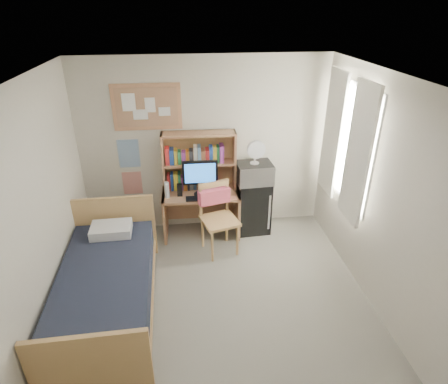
{
  "coord_description": "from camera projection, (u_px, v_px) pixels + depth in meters",
  "views": [
    {
      "loc": [
        -0.34,
        -3.1,
        3.21
      ],
      "look_at": [
        0.18,
        1.2,
        1.0
      ],
      "focal_mm": 30.0,
      "sensor_mm": 36.0,
      "label": 1
    }
  ],
  "objects": [
    {
      "name": "wall_back",
      "position": [
        205.0,
        147.0,
        5.5
      ],
      "size": [
        3.6,
        0.04,
        2.6
      ],
      "primitive_type": "cube",
      "color": "beige",
      "rests_on": "floor"
    },
    {
      "name": "wall_left",
      "position": [
        27.0,
        234.0,
        3.45
      ],
      "size": [
        0.04,
        4.2,
        2.6
      ],
      "primitive_type": "cube",
      "color": "beige",
      "rests_on": "floor"
    },
    {
      "name": "pillow",
      "position": [
        111.0,
        229.0,
        4.75
      ],
      "size": [
        0.51,
        0.36,
        0.12
      ],
      "primitive_type": "cube",
      "rotation": [
        0.0,
        0.0,
        0.02
      ],
      "color": "silver",
      "rests_on": "bed"
    },
    {
      "name": "water_bottle",
      "position": [
        167.0,
        190.0,
        5.31
      ],
      "size": [
        0.07,
        0.07,
        0.24
      ],
      "primitive_type": "cylinder",
      "rotation": [
        0.0,
        0.0,
        -0.02
      ],
      "color": "silver",
      "rests_on": "desk"
    },
    {
      "name": "speaker_left",
      "position": [
        180.0,
        190.0,
        5.38
      ],
      "size": [
        0.07,
        0.07,
        0.18
      ],
      "primitive_type": "cube",
      "rotation": [
        0.0,
        0.0,
        -0.02
      ],
      "color": "black",
      "rests_on": "desk"
    },
    {
      "name": "floor",
      "position": [
        221.0,
        320.0,
        4.24
      ],
      "size": [
        3.6,
        4.2,
        0.02
      ],
      "primitive_type": "cube",
      "color": "gray",
      "rests_on": "ground"
    },
    {
      "name": "mini_fridge",
      "position": [
        252.0,
        205.0,
        5.75
      ],
      "size": [
        0.51,
        0.51,
        0.82
      ],
      "primitive_type": "cube",
      "rotation": [
        0.0,
        0.0,
        0.05
      ],
      "color": "black",
      "rests_on": "floor"
    },
    {
      "name": "keyboard",
      "position": [
        201.0,
        198.0,
        5.31
      ],
      "size": [
        0.44,
        0.15,
        0.02
      ],
      "primitive_type": "cube",
      "rotation": [
        0.0,
        0.0,
        -0.02
      ],
      "color": "black",
      "rests_on": "desk"
    },
    {
      "name": "window_unit",
      "position": [
        346.0,
        143.0,
        4.76
      ],
      "size": [
        0.1,
        1.4,
        1.7
      ],
      "primitive_type": "cube",
      "color": "white",
      "rests_on": "wall_right"
    },
    {
      "name": "bed",
      "position": [
        107.0,
        291.0,
        4.25
      ],
      "size": [
        1.08,
        2.08,
        0.57
      ],
      "primitive_type": "cube",
      "rotation": [
        0.0,
        0.0,
        0.02
      ],
      "color": "black",
      "rests_on": "floor"
    },
    {
      "name": "hoodie",
      "position": [
        214.0,
        196.0,
        5.21
      ],
      "size": [
        0.46,
        0.25,
        0.21
      ],
      "primitive_type": "cube",
      "rotation": [
        0.0,
        0.0,
        0.28
      ],
      "color": "#E5576D",
      "rests_on": "desk_chair"
    },
    {
      "name": "ceiling",
      "position": [
        220.0,
        85.0,
        3.05
      ],
      "size": [
        3.6,
        4.2,
        0.02
      ],
      "primitive_type": "cube",
      "color": "silver",
      "rests_on": "wall_back"
    },
    {
      "name": "desk_chair",
      "position": [
        220.0,
        220.0,
        5.18
      ],
      "size": [
        0.63,
        0.63,
        1.02
      ],
      "primitive_type": "cube",
      "rotation": [
        0.0,
        0.0,
        0.28
      ],
      "color": "tan",
      "rests_on": "floor"
    },
    {
      "name": "curtain_right",
      "position": [
        332.0,
        134.0,
        5.11
      ],
      "size": [
        0.04,
        0.55,
        1.7
      ],
      "primitive_type": "cube",
      "color": "white",
      "rests_on": "wall_right"
    },
    {
      "name": "speaker_right",
      "position": [
        221.0,
        188.0,
        5.43
      ],
      "size": [
        0.07,
        0.07,
        0.17
      ],
      "primitive_type": "cube",
      "rotation": [
        0.0,
        0.0,
        -0.02
      ],
      "color": "black",
      "rests_on": "desk"
    },
    {
      "name": "microwave",
      "position": [
        254.0,
        173.0,
        5.48
      ],
      "size": [
        0.53,
        0.42,
        0.3
      ],
      "primitive_type": "cube",
      "rotation": [
        0.0,
        0.0,
        0.05
      ],
      "color": "silver",
      "rests_on": "mini_fridge"
    },
    {
      "name": "poster_wave",
      "position": [
        129.0,
        154.0,
        5.4
      ],
      "size": [
        0.3,
        0.01,
        0.42
      ],
      "primitive_type": "cube",
      "color": "#265B99",
      "rests_on": "wall_back"
    },
    {
      "name": "desk_fan",
      "position": [
        255.0,
        153.0,
        5.33
      ],
      "size": [
        0.27,
        0.27,
        0.32
      ],
      "primitive_type": "cylinder",
      "rotation": [
        0.0,
        0.0,
        0.05
      ],
      "color": "silver",
      "rests_on": "microwave"
    },
    {
      "name": "hutch",
      "position": [
        199.0,
        161.0,
        5.43
      ],
      "size": [
        1.07,
        0.29,
        0.87
      ],
      "primitive_type": "cube",
      "rotation": [
        0.0,
        0.0,
        -0.02
      ],
      "color": "tan",
      "rests_on": "desk"
    },
    {
      "name": "bulletin_board",
      "position": [
        147.0,
        107.0,
        5.12
      ],
      "size": [
        0.94,
        0.03,
        0.64
      ],
      "primitive_type": "cube",
      "color": "#A97C59",
      "rests_on": "wall_back"
    },
    {
      "name": "desk",
      "position": [
        201.0,
        213.0,
        5.66
      ],
      "size": [
        1.14,
        0.58,
        0.7
      ],
      "primitive_type": "cube",
      "rotation": [
        0.0,
        0.0,
        -0.02
      ],
      "color": "tan",
      "rests_on": "floor"
    },
    {
      "name": "poster_japan",
      "position": [
        132.0,
        183.0,
        5.61
      ],
      "size": [
        0.28,
        0.01,
        0.36
      ],
      "primitive_type": "cube",
      "color": "red",
      "rests_on": "wall_back"
    },
    {
      "name": "wall_right",
      "position": [
        395.0,
        210.0,
        3.84
      ],
      "size": [
        0.04,
        4.2,
        2.6
      ],
      "primitive_type": "cube",
      "color": "beige",
      "rests_on": "floor"
    },
    {
      "name": "monitor",
      "position": [
        200.0,
        178.0,
        5.32
      ],
      "size": [
        0.5,
        0.05,
        0.53
      ],
      "primitive_type": "cube",
      "rotation": [
        0.0,
        0.0,
        -0.02
      ],
      "color": "black",
      "rests_on": "desk"
    },
    {
      "name": "curtain_left",
      "position": [
        358.0,
        155.0,
        4.4
      ],
      "size": [
        0.04,
        0.55,
        1.7
      ],
      "primitive_type": "cube",
      "color": "white",
      "rests_on": "wall_right"
    }
  ]
}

